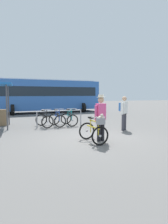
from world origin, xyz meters
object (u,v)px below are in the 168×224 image
person_with_featured_bike (101,116)px  featured_bicycle (95,130)px  pedestrian_with_backpack (124,111)px  racked_bike_teal (69,119)px  racked_bike_blue (57,119)px  racked_bike_black (44,120)px  bus_distant (47,94)px

person_with_featured_bike → featured_bicycle: bearing=-148.3°
person_with_featured_bike → pedestrian_with_backpack: (2.00, 1.64, -0.01)m
pedestrian_with_backpack → racked_bike_teal: bearing=130.5°
racked_bike_blue → featured_bicycle: bearing=-84.5°
racked_bike_blue → racked_bike_black: bearing=-176.5°
racked_bike_teal → bus_distant: size_ratio=0.11×
racked_bike_teal → bus_distant: bus_distant is taller
racked_bike_black → pedestrian_with_backpack: size_ratio=0.72×
racked_bike_black → person_with_featured_bike: bearing=-70.0°
racked_bike_black → racked_bike_teal: bearing=3.5°
bus_distant → pedestrian_with_backpack: bearing=-80.5°
racked_bike_black → bus_distant: size_ratio=0.12×
racked_bike_teal → featured_bicycle: size_ratio=0.94×
bus_distant → person_with_featured_bike: bearing=-90.9°
racked_bike_teal → bus_distant: 8.51m
racked_bike_teal → person_with_featured_bike: (0.04, -4.03, 0.58)m
racked_bike_blue → bus_distant: size_ratio=0.11×
racked_bike_black → racked_bike_blue: same height
racked_bike_black → racked_bike_blue: size_ratio=1.02×
pedestrian_with_backpack → bus_distant: (-1.80, 10.78, 0.80)m
racked_bike_black → bus_distant: bearing=79.1°
racked_bike_black → featured_bicycle: size_ratio=0.96×
person_with_featured_bike → racked_bike_black: bearing=110.0°
featured_bicycle → person_with_featured_bike: person_with_featured_bike is taller
pedestrian_with_backpack → bus_distant: size_ratio=0.16×
featured_bicycle → bus_distant: bearing=87.6°
racked_bike_teal → pedestrian_with_backpack: bearing=-49.5°
featured_bicycle → pedestrian_with_backpack: (2.33, 1.85, 0.45)m
racked_bike_teal → person_with_featured_bike: size_ratio=0.67×
racked_bike_blue → featured_bicycle: size_ratio=0.94×
featured_bicycle → racked_bike_teal: bearing=86.0°
racked_bike_blue → racked_bike_teal: 0.70m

